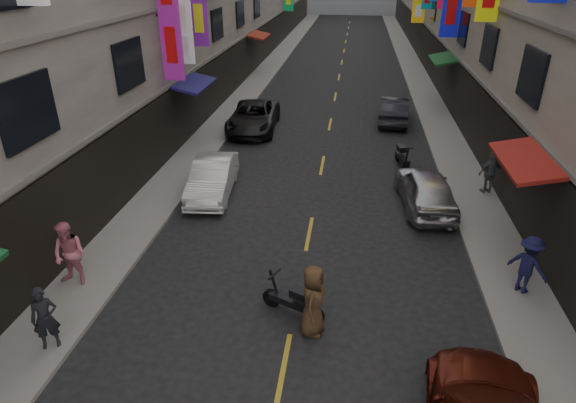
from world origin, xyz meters
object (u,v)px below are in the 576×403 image
(scooter_crossing, at_px, (294,301))
(scooter_far_right, at_px, (402,157))
(pedestrian_rnear, at_px, (528,265))
(pedestrian_crossing, at_px, (313,301))
(car_left_mid, at_px, (212,178))
(pedestrian_lnear, at_px, (45,318))
(pedestrian_lfar, at_px, (70,254))
(car_right_far, at_px, (394,110))
(car_right_mid, at_px, (425,189))
(car_left_far, at_px, (253,117))
(pedestrian_rfar, at_px, (490,173))

(scooter_crossing, bearing_deg, scooter_far_right, 5.62)
(pedestrian_rnear, bearing_deg, pedestrian_crossing, 66.32)
(scooter_crossing, distance_m, car_left_mid, 7.78)
(pedestrian_crossing, bearing_deg, pedestrian_lnear, 110.76)
(pedestrian_lfar, bearing_deg, scooter_crossing, 3.93)
(car_right_far, bearing_deg, pedestrian_crossing, 84.66)
(scooter_crossing, height_order, scooter_far_right, same)
(car_right_mid, xyz_separation_m, pedestrian_lnear, (-9.46, -8.64, 0.20))
(scooter_crossing, height_order, pedestrian_rnear, pedestrian_rnear)
(scooter_crossing, distance_m, car_left_far, 15.15)
(car_left_far, bearing_deg, car_left_mid, -92.52)
(car_right_far, relative_size, pedestrian_crossing, 2.30)
(pedestrian_rnear, bearing_deg, car_left_far, -7.95)
(car_right_far, relative_size, pedestrian_lfar, 2.30)
(car_right_far, relative_size, pedestrian_lnear, 2.69)
(car_left_far, distance_m, pedestrian_crossing, 15.83)
(car_right_mid, bearing_deg, car_right_far, -92.51)
(pedestrian_lfar, xyz_separation_m, pedestrian_rfar, (12.72, 7.64, -0.12))
(scooter_far_right, bearing_deg, pedestrian_lnear, 42.43)
(car_right_far, xyz_separation_m, pedestrian_rfar, (3.06, -9.02, 0.23))
(pedestrian_rfar, bearing_deg, car_left_mid, -15.49)
(pedestrian_lnear, height_order, pedestrian_lfar, pedestrian_lfar)
(car_left_far, height_order, car_right_far, car_left_far)
(car_right_mid, bearing_deg, pedestrian_lfar, 26.28)
(scooter_far_right, xyz_separation_m, car_left_far, (-7.49, 4.06, 0.28))
(car_right_mid, bearing_deg, pedestrian_lnear, 37.01)
(car_right_mid, distance_m, pedestrian_lfar, 11.97)
(pedestrian_rfar, bearing_deg, car_right_mid, 5.35)
(scooter_far_right, bearing_deg, pedestrian_rnear, 94.20)
(car_left_far, relative_size, car_right_far, 1.19)
(car_left_mid, bearing_deg, car_left_far, 84.77)
(pedestrian_rfar, bearing_deg, pedestrian_rnear, 62.99)
(scooter_far_right, bearing_deg, car_left_mid, 15.38)
(car_right_mid, height_order, pedestrian_lnear, pedestrian_lnear)
(car_right_mid, height_order, pedestrian_lfar, pedestrian_lfar)
(scooter_far_right, relative_size, car_left_mid, 0.43)
(pedestrian_lnear, relative_size, pedestrian_crossing, 0.86)
(car_left_far, xyz_separation_m, pedestrian_lnear, (-1.46, -16.60, 0.21))
(pedestrian_lnear, height_order, pedestrian_rfar, pedestrian_rfar)
(car_right_mid, bearing_deg, pedestrian_rnear, 107.24)
(car_right_far, height_order, pedestrian_rfar, pedestrian_rfar)
(scooter_crossing, height_order, pedestrian_lnear, pedestrian_lnear)
(scooter_far_right, xyz_separation_m, pedestrian_lfar, (-9.67, -10.18, 0.62))
(car_right_mid, relative_size, pedestrian_crossing, 2.27)
(scooter_crossing, bearing_deg, pedestrian_crossing, -112.71)
(pedestrian_lnear, bearing_deg, car_right_mid, 12.48)
(car_left_mid, relative_size, pedestrian_crossing, 2.22)
(car_left_far, distance_m, pedestrian_lnear, 16.66)
(pedestrian_rfar, relative_size, pedestrian_crossing, 0.88)
(pedestrian_rfar, bearing_deg, pedestrian_lfar, 8.21)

